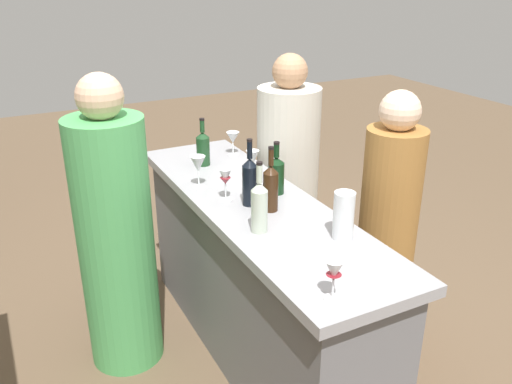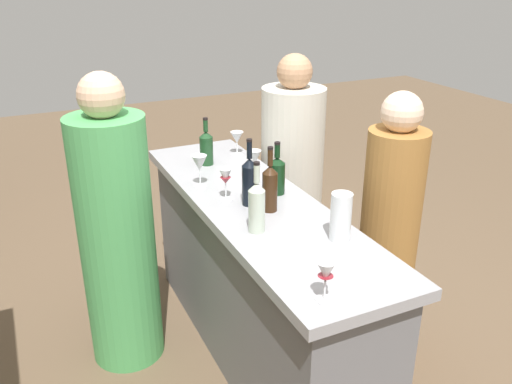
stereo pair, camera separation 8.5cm
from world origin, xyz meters
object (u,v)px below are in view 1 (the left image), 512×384
at_px(wine_glass_near_left, 233,138).
at_px(wine_glass_far_center, 198,165).
at_px(wine_bottle_second_left_amber_brown, 271,187).
at_px(wine_glass_far_left, 334,273).
at_px(wine_bottle_leftmost_clear_pale, 259,206).
at_px(wine_glass_near_center, 253,159).
at_px(wine_bottle_center_near_black, 250,180).
at_px(wine_bottle_second_right_dark_green, 276,174).
at_px(person_center_guest, 287,184).
at_px(wine_glass_near_right, 225,179).
at_px(water_pitcher, 344,215).
at_px(wine_bottle_rightmost_olive_green, 203,148).
at_px(person_server_behind, 116,240).
at_px(person_left_guest, 387,235).

height_order(wine_glass_near_left, wine_glass_far_center, wine_glass_far_center).
relative_size(wine_bottle_second_left_amber_brown, wine_glass_far_left, 2.09).
height_order(wine_bottle_leftmost_clear_pale, wine_glass_near_center, wine_bottle_leftmost_clear_pale).
relative_size(wine_bottle_center_near_black, wine_glass_near_left, 2.29).
relative_size(wine_bottle_second_right_dark_green, person_center_guest, 0.18).
bearing_deg(wine_glass_near_right, wine_glass_far_center, 14.89).
relative_size(wine_bottle_center_near_black, water_pitcher, 1.58).
bearing_deg(wine_bottle_rightmost_olive_green, wine_glass_near_right, 169.73).
bearing_deg(person_center_guest, wine_glass_far_left, 65.26).
bearing_deg(wine_bottle_second_right_dark_green, water_pitcher, -178.53).
xyz_separation_m(wine_glass_near_left, water_pitcher, (-1.19, 0.04, -0.00)).
height_order(wine_glass_far_left, person_center_guest, person_center_guest).
xyz_separation_m(wine_bottle_center_near_black, wine_glass_near_right, (0.10, 0.08, -0.01)).
distance_m(wine_glass_near_right, water_pitcher, 0.65).
bearing_deg(wine_glass_far_center, wine_bottle_center_near_black, -155.60).
height_order(wine_glass_near_center, wine_glass_far_left, wine_glass_near_center).
distance_m(wine_bottle_second_right_dark_green, wine_glass_far_center, 0.41).
relative_size(wine_bottle_second_right_dark_green, wine_glass_near_right, 1.66).
distance_m(wine_glass_near_right, wine_glass_far_left, 0.95).
xyz_separation_m(person_center_guest, person_server_behind, (-0.30, 1.18, 0.02)).
height_order(water_pitcher, person_center_guest, person_center_guest).
bearing_deg(wine_bottle_center_near_black, person_server_behind, 61.15).
relative_size(wine_glass_near_right, water_pitcher, 0.78).
bearing_deg(wine_bottle_rightmost_olive_green, wine_bottle_leftmost_clear_pale, 173.54).
relative_size(wine_bottle_second_right_dark_green, wine_bottle_rightmost_olive_green, 0.98).
distance_m(wine_glass_near_left, water_pitcher, 1.19).
relative_size(wine_bottle_leftmost_clear_pale, person_center_guest, 0.21).
height_order(wine_glass_far_left, water_pitcher, water_pitcher).
distance_m(wine_bottle_leftmost_clear_pale, wine_bottle_center_near_black, 0.29).
height_order(wine_bottle_rightmost_olive_green, water_pitcher, wine_bottle_rightmost_olive_green).
height_order(wine_glass_near_right, water_pitcher, water_pitcher).
bearing_deg(wine_glass_near_left, wine_glass_far_left, 167.64).
distance_m(wine_glass_far_center, person_left_guest, 1.06).
height_order(wine_glass_near_right, wine_glass_far_center, wine_glass_far_center).
distance_m(wine_bottle_center_near_black, person_center_guest, 0.92).
bearing_deg(wine_bottle_second_left_amber_brown, wine_bottle_second_right_dark_green, -36.29).
distance_m(wine_glass_near_right, wine_glass_far_center, 0.22).
height_order(wine_bottle_second_right_dark_green, wine_glass_near_left, wine_bottle_second_right_dark_green).
height_order(wine_glass_far_center, person_server_behind, person_server_behind).
xyz_separation_m(wine_glass_near_center, wine_glass_far_center, (0.02, 0.31, 0.01)).
relative_size(wine_glass_near_left, person_left_guest, 0.10).
relative_size(wine_bottle_center_near_black, wine_glass_far_center, 1.91).
bearing_deg(wine_bottle_second_left_amber_brown, person_left_guest, -99.32).
bearing_deg(person_server_behind, person_center_guest, 23.11).
distance_m(wine_bottle_leftmost_clear_pale, wine_bottle_second_left_amber_brown, 0.22).
distance_m(water_pitcher, person_center_guest, 1.23).
distance_m(wine_bottle_leftmost_clear_pale, wine_bottle_second_right_dark_green, 0.43).
xyz_separation_m(person_left_guest, person_server_behind, (0.54, 1.30, 0.04)).
distance_m(wine_bottle_rightmost_olive_green, person_center_guest, 0.66).
height_order(wine_glass_near_center, person_server_behind, person_server_behind).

